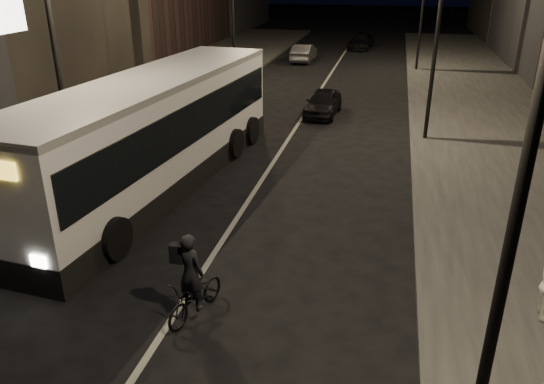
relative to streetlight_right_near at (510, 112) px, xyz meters
The scene contains 11 objects.
ground 8.55m from the streetlight_right_near, 143.12° to the left, with size 180.00×180.00×0.00m, color black.
sidewalk_right 19.02m from the streetlight_right_near, 80.02° to the left, with size 7.00×70.00×0.16m, color #32322F.
sidewalk_left 23.31m from the streetlight_right_near, 127.54° to the left, with size 7.00×70.00×0.16m, color #32322F.
streetlight_right_near is the anchor object (origin of this frame).
streetlight_right_mid 16.00m from the streetlight_right_near, 90.00° to the left, with size 1.20×0.44×8.12m.
streetlight_left_near 13.33m from the streetlight_right_near, 143.12° to the left, with size 1.20×0.44×8.12m.
city_bus 13.06m from the streetlight_right_near, 133.04° to the left, with size 4.09×13.50×3.59m.
cyclist_on_bicycle 7.24m from the streetlight_right_near, 151.81° to the left, with size 1.09×1.86×2.02m.
car_near 20.32m from the streetlight_right_near, 103.01° to the left, with size 1.46×3.64×1.24m, color black.
car_mid 35.34m from the streetlight_right_near, 103.05° to the left, with size 1.38×3.96×1.31m, color #3A3B3D.
car_far 42.25m from the streetlight_right_near, 95.72° to the left, with size 1.80×4.42×1.28m, color black.
Camera 1 is at (4.06, -10.00, 6.84)m, focal length 35.00 mm.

